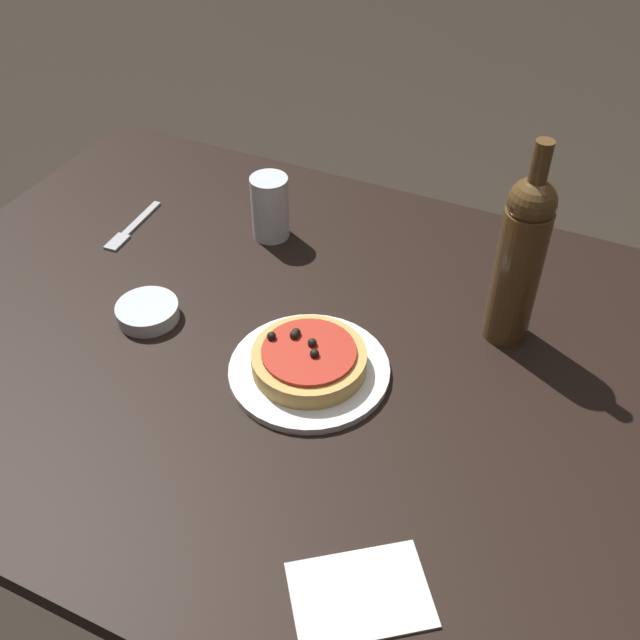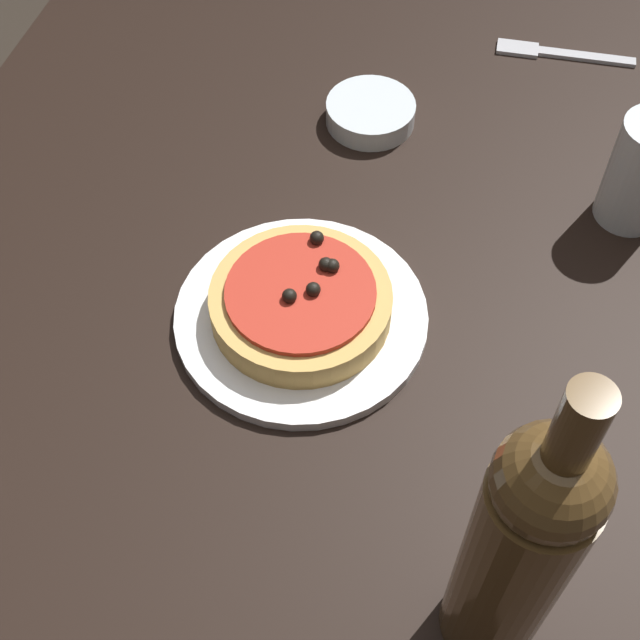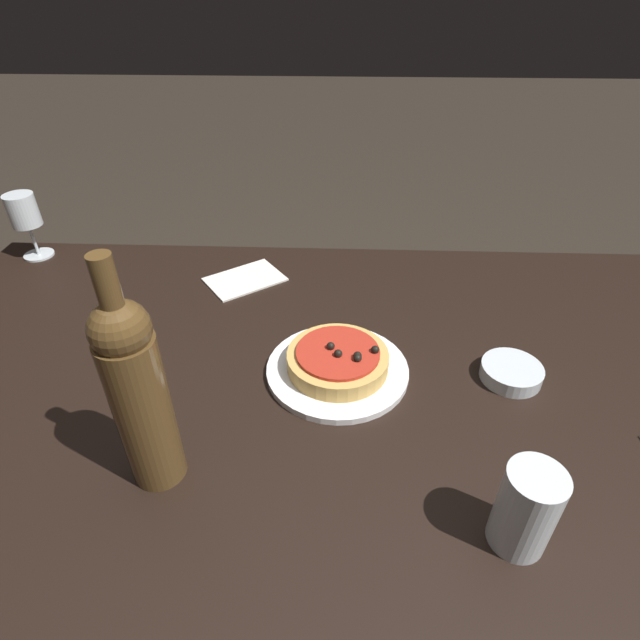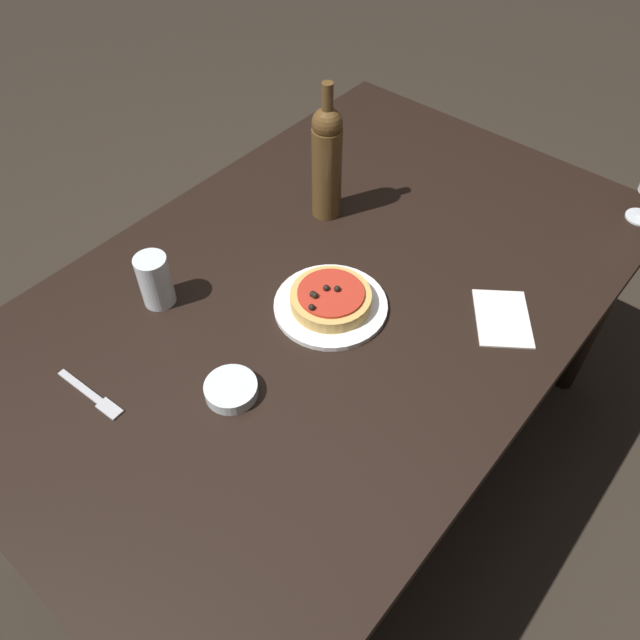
# 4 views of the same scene
# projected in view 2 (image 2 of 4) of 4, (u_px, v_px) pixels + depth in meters

# --- Properties ---
(ground_plane) EXTENTS (14.00, 14.00, 0.00)m
(ground_plane) POSITION_uv_depth(u_px,v_px,m) (329.00, 614.00, 1.43)
(ground_plane) COLOR #2D261E
(dining_table) EXTENTS (1.58, 1.00, 0.73)m
(dining_table) POSITION_uv_depth(u_px,v_px,m) (334.00, 405.00, 0.89)
(dining_table) COLOR black
(dining_table) RESTS_ON ground_plane
(dinner_plate) EXTENTS (0.24, 0.24, 0.01)m
(dinner_plate) POSITION_uv_depth(u_px,v_px,m) (301.00, 317.00, 0.86)
(dinner_plate) COLOR white
(dinner_plate) RESTS_ON dining_table
(pizza) EXTENTS (0.17, 0.17, 0.05)m
(pizza) POSITION_uv_depth(u_px,v_px,m) (301.00, 302.00, 0.84)
(pizza) COLOR tan
(pizza) RESTS_ON dinner_plate
(wine_bottle) EXTENTS (0.07, 0.07, 0.34)m
(wine_bottle) POSITION_uv_depth(u_px,v_px,m) (520.00, 548.00, 0.57)
(wine_bottle) COLOR brown
(wine_bottle) RESTS_ON dining_table
(side_bowl) EXTENTS (0.10, 0.10, 0.03)m
(side_bowl) POSITION_uv_depth(u_px,v_px,m) (370.00, 113.00, 1.02)
(side_bowl) COLOR silver
(side_bowl) RESTS_ON dining_table
(fork) EXTENTS (0.03, 0.17, 0.00)m
(fork) POSITION_uv_depth(u_px,v_px,m) (556.00, 53.00, 1.10)
(fork) COLOR #B7B7BC
(fork) RESTS_ON dining_table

